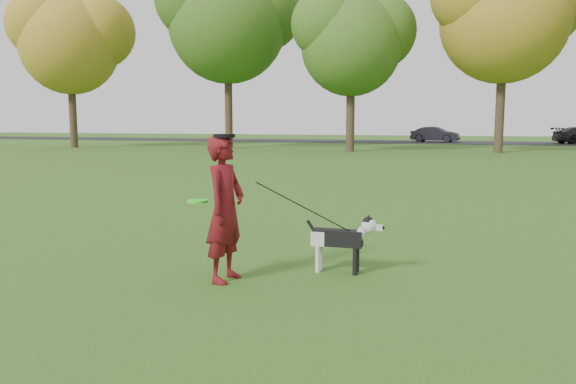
% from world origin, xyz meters
% --- Properties ---
extents(ground, '(120.00, 120.00, 0.00)m').
position_xyz_m(ground, '(0.00, 0.00, 0.00)').
color(ground, '#285116').
rests_on(ground, ground).
extents(road, '(120.00, 7.00, 0.02)m').
position_xyz_m(road, '(0.00, 40.00, 0.01)').
color(road, black).
rests_on(road, ground).
extents(man, '(0.44, 0.63, 1.62)m').
position_xyz_m(man, '(-0.79, -0.50, 0.81)').
color(man, '#530B0F').
rests_on(man, ground).
extents(dog, '(0.92, 0.19, 0.70)m').
position_xyz_m(dog, '(0.40, 0.18, 0.43)').
color(dog, black).
rests_on(dog, ground).
extents(car_mid, '(3.90, 2.05, 1.22)m').
position_xyz_m(car_mid, '(0.26, 40.00, 0.63)').
color(car_mid, black).
rests_on(car_mid, road).
extents(man_held_items, '(1.74, 0.87, 1.16)m').
position_xyz_m(man_held_items, '(0.05, -0.19, 0.80)').
color(man_held_items, '#30FF20').
rests_on(man_held_items, ground).
extents(tree_row, '(51.74, 8.86, 12.01)m').
position_xyz_m(tree_row, '(-1.43, 26.07, 7.41)').
color(tree_row, '#38281C').
rests_on(tree_row, ground).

